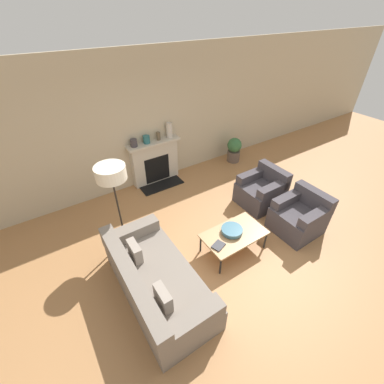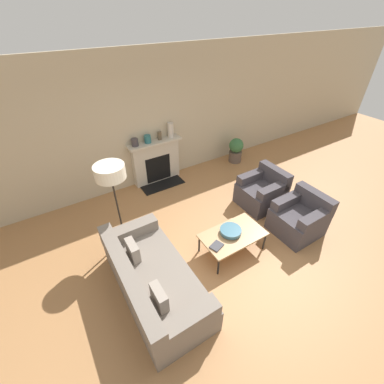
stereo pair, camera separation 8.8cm
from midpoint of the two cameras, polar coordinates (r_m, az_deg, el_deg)
The scene contains 15 objects.
ground_plane at distance 4.47m, azimuth 6.99°, elevation -15.86°, with size 18.00×18.00×0.00m, color #A87547.
wall_back at distance 5.74m, azimuth -11.11°, elevation 14.79°, with size 18.00×0.06×2.90m.
fireplace at distance 6.11m, azimuth -7.51°, elevation 6.63°, with size 1.24×0.59×1.03m.
couch at distance 3.95m, azimuth -8.12°, elevation -18.83°, with size 0.95×1.97×0.76m.
armchair_near at distance 5.17m, azimuth 23.22°, elevation -5.30°, with size 0.83×0.78×0.79m.
armchair_far at distance 5.60m, azimuth 15.74°, elevation 0.11°, with size 0.83×0.78×0.79m.
coffee_table at distance 4.44m, azimuth 9.64°, elevation -9.47°, with size 1.07×0.63×0.39m.
bowl at distance 4.40m, azimuth 9.16°, elevation -8.50°, with size 0.36×0.36×0.09m.
book at distance 4.19m, azimuth 6.11°, elevation -11.84°, with size 0.24×0.21×0.02m.
floor_lamp at distance 4.12m, azimuth -16.93°, elevation 2.87°, with size 0.47×0.47×1.57m.
mantel_vase_left at distance 5.70m, azimuth -12.15°, elevation 10.72°, with size 0.15×0.15×0.16m.
mantel_vase_center_left at distance 5.79m, azimuth -9.40°, elevation 11.53°, with size 0.15×0.15×0.17m.
mantel_vase_center_right at distance 5.89m, azimuth -6.78°, elevation 12.29°, with size 0.09×0.09×0.18m.
mantel_vase_right at distance 5.98m, azimuth -4.35°, elevation 13.60°, with size 0.14×0.14×0.34m.
potted_plant at distance 7.05m, azimuth 10.07°, elevation 9.25°, with size 0.38×0.38×0.66m.
Camera 2 is at (-1.83, -2.03, 3.52)m, focal length 24.00 mm.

